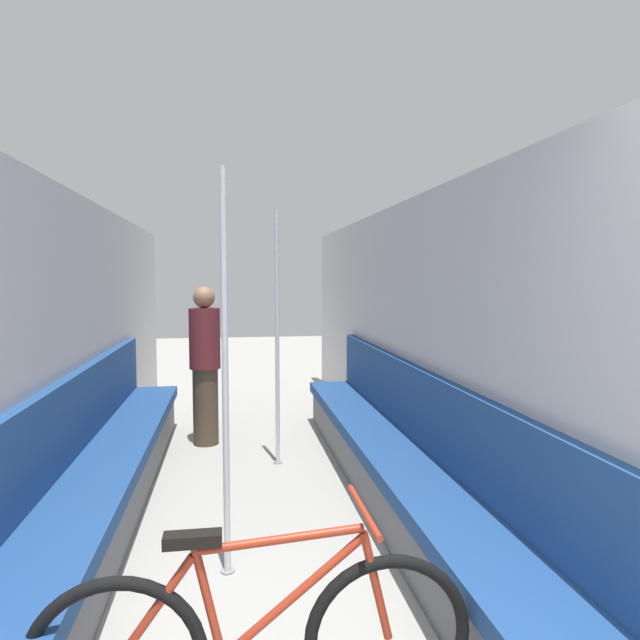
{
  "coord_description": "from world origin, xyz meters",
  "views": [
    {
      "loc": [
        -0.14,
        -0.65,
        1.64
      ],
      "look_at": [
        0.47,
        3.28,
        1.34
      ],
      "focal_mm": 32.0,
      "sensor_mm": 36.0,
      "label": 1
    }
  ],
  "objects_px": {
    "bench_seat_row_right": "(399,466)",
    "grab_pole_far": "(225,379)",
    "grab_pole_near": "(277,341)",
    "passenger_standing": "(205,364)",
    "bench_seat_row_left": "(97,482)"
  },
  "relations": [
    {
      "from": "bench_seat_row_left",
      "to": "passenger_standing",
      "type": "bearing_deg",
      "value": 71.13
    },
    {
      "from": "bench_seat_row_left",
      "to": "grab_pole_far",
      "type": "relative_size",
      "value": 2.29
    },
    {
      "from": "bench_seat_row_right",
      "to": "grab_pole_near",
      "type": "distance_m",
      "value": 1.57
    },
    {
      "from": "grab_pole_near",
      "to": "bench_seat_row_left",
      "type": "bearing_deg",
      "value": -138.58
    },
    {
      "from": "bench_seat_row_right",
      "to": "passenger_standing",
      "type": "xyz_separation_m",
      "value": [
        -1.42,
        1.81,
        0.49
      ]
    },
    {
      "from": "grab_pole_near",
      "to": "passenger_standing",
      "type": "distance_m",
      "value": 0.99
    },
    {
      "from": "bench_seat_row_left",
      "to": "passenger_standing",
      "type": "height_order",
      "value": "passenger_standing"
    },
    {
      "from": "bench_seat_row_right",
      "to": "grab_pole_far",
      "type": "relative_size",
      "value": 2.29
    },
    {
      "from": "bench_seat_row_right",
      "to": "grab_pole_near",
      "type": "xyz_separation_m",
      "value": [
        -0.77,
        1.12,
        0.78
      ]
    },
    {
      "from": "bench_seat_row_right",
      "to": "grab_pole_far",
      "type": "height_order",
      "value": "grab_pole_far"
    },
    {
      "from": "bench_seat_row_right",
      "to": "passenger_standing",
      "type": "height_order",
      "value": "passenger_standing"
    },
    {
      "from": "grab_pole_far",
      "to": "bench_seat_row_left",
      "type": "bearing_deg",
      "value": 140.26
    },
    {
      "from": "grab_pole_near",
      "to": "grab_pole_far",
      "type": "distance_m",
      "value": 1.87
    },
    {
      "from": "grab_pole_near",
      "to": "passenger_standing",
      "type": "bearing_deg",
      "value": 133.29
    },
    {
      "from": "bench_seat_row_left",
      "to": "grab_pole_near",
      "type": "relative_size",
      "value": 2.29
    }
  ]
}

